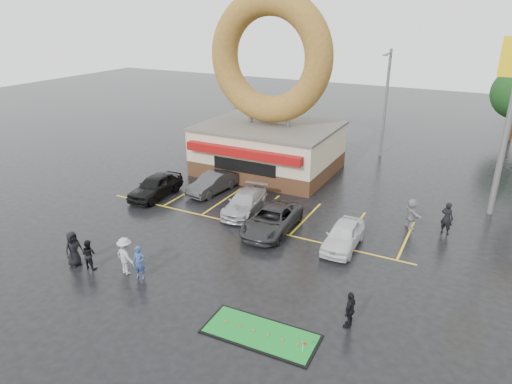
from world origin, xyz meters
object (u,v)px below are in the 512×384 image
at_px(streetlight_mid, 386,101).
at_px(car_silver, 245,202).
at_px(person_cameraman, 350,310).
at_px(car_dgrey, 213,183).
at_px(donut_shop, 269,115).
at_px(person_blue, 139,263).
at_px(car_white, 343,235).
at_px(putting_green, 261,334).
at_px(car_grey, 272,220).
at_px(streetlight_left, 235,90).
at_px(dumpster, 206,162).
at_px(car_black, 156,186).

height_order(streetlight_mid, car_silver, streetlight_mid).
distance_m(streetlight_mid, person_cameraman, 24.45).
bearing_deg(car_dgrey, donut_shop, 84.21).
bearing_deg(donut_shop, person_blue, -85.20).
distance_m(car_silver, person_cameraman, 12.07).
xyz_separation_m(car_white, putting_green, (-0.71, -8.43, -0.65)).
xyz_separation_m(car_dgrey, car_grey, (6.26, -3.47, 0.01)).
height_order(car_grey, putting_green, car_grey).
bearing_deg(streetlight_left, car_white, -45.59).
relative_size(car_silver, car_white, 1.13).
relative_size(streetlight_left, dumpster, 5.00).
distance_m(car_silver, dumpster, 8.85).
bearing_deg(donut_shop, car_silver, -74.39).
xyz_separation_m(streetlight_mid, car_silver, (-4.80, -15.83, -4.12)).
height_order(car_grey, dumpster, car_grey).
bearing_deg(car_white, person_cameraman, -71.74).
bearing_deg(car_grey, dumpster, 139.51).
distance_m(person_blue, putting_green, 7.07).
xyz_separation_m(streetlight_left, car_dgrey, (5.58, -12.94, -4.09)).
distance_m(car_black, putting_green, 15.94).
bearing_deg(person_blue, car_dgrey, 88.08).
bearing_deg(putting_green, car_grey, 112.75).
distance_m(streetlight_left, car_white, 23.34).
xyz_separation_m(car_grey, person_blue, (-3.42, -7.43, 0.15)).
distance_m(car_white, dumpster, 15.45).
bearing_deg(car_black, person_blue, -56.81).
bearing_deg(dumpster, putting_green, -43.70).
xyz_separation_m(person_blue, putting_green, (6.95, -1.00, -0.81)).
distance_m(donut_shop, person_cameraman, 19.77).
bearing_deg(car_white, car_silver, 165.74).
bearing_deg(car_dgrey, person_blue, -67.87).
height_order(donut_shop, car_white, donut_shop).
xyz_separation_m(car_silver, car_white, (6.88, -1.59, 0.03)).
relative_size(car_white, person_cameraman, 2.52).
bearing_deg(donut_shop, putting_green, -64.94).
bearing_deg(streetlight_left, car_black, -80.58).
relative_size(car_black, putting_green, 0.97).
height_order(streetlight_mid, person_cameraman, streetlight_mid).
distance_m(donut_shop, streetlight_left, 9.87).
bearing_deg(streetlight_left, donut_shop, -44.78).
bearing_deg(car_dgrey, car_white, -10.77).
relative_size(car_silver, car_grey, 0.91).
bearing_deg(car_silver, streetlight_mid, 66.21).
height_order(donut_shop, car_grey, donut_shop).
height_order(car_dgrey, car_silver, car_dgrey).
bearing_deg(streetlight_mid, streetlight_left, -175.91).
bearing_deg(car_grey, car_dgrey, 148.74).
distance_m(car_white, putting_green, 8.49).
distance_m(streetlight_left, person_cameraman, 29.47).
height_order(car_silver, dumpster, car_silver).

